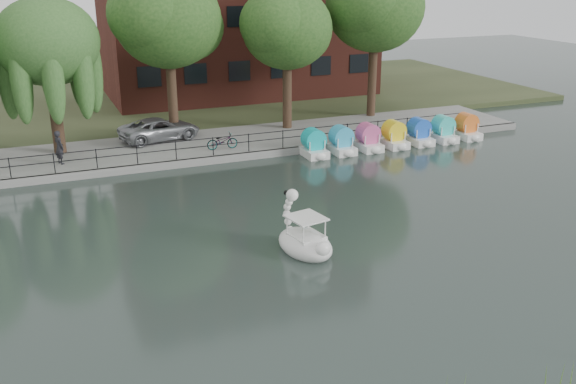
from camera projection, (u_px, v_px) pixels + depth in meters
ground_plane at (318, 263)px, 22.77m from camera, size 120.00×120.00×0.00m
promenade at (200, 146)px, 36.64m from camera, size 40.00×6.00×0.40m
kerb at (215, 160)px, 34.07m from camera, size 40.00×0.25×0.40m
land_strip at (152, 101)px, 48.84m from camera, size 60.00×22.00×0.36m
railing at (213, 142)px, 33.93m from camera, size 32.00×0.05×1.00m
willow_mid at (47, 42)px, 32.79m from camera, size 5.32×5.32×8.15m
broadleaf_center at (168, 20)px, 35.72m from camera, size 6.00×6.00×9.25m
broadleaf_right at (287, 29)px, 38.02m from camera, size 5.40×5.40×8.32m
broadleaf_far at (375, 8)px, 40.89m from camera, size 6.30×6.30×9.71m
minivan at (160, 127)px, 36.94m from camera, size 3.57×5.73×1.48m
bicycle at (222, 140)px, 35.17m from camera, size 0.65×1.74×1.00m
pedestrian at (59, 145)px, 32.43m from camera, size 0.74×0.85×1.98m
swan_boat at (304, 239)px, 23.56m from camera, size 2.09×2.85×2.20m
pedal_boat_row at (394, 137)px, 37.06m from camera, size 11.35×1.70×1.40m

